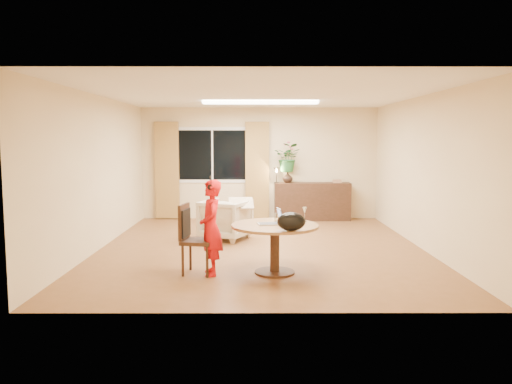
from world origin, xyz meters
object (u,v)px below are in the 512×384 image
dining_chair (198,239)px  sideboard (312,201)px  armchair (226,219)px  dining_table (275,235)px  child (211,228)px

dining_chair → sideboard: 5.12m
dining_chair → armchair: size_ratio=1.18×
dining_table → dining_chair: dining_chair is taller
child → armchair: (0.06, 2.48, -0.28)m
dining_chair → child: 0.25m
sideboard → child: bearing=-112.3°
armchair → sideboard: (1.88, 2.24, 0.06)m
dining_table → sideboard: (1.06, 4.64, -0.11)m
dining_chair → sideboard: dining_chair is taller
dining_chair → dining_table: bearing=11.5°
dining_table → child: bearing=-175.3°
child → armchair: 2.49m
dining_table → child: size_ratio=0.92×
child → armchair: child is taller
dining_chair → sideboard: bearing=75.9°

